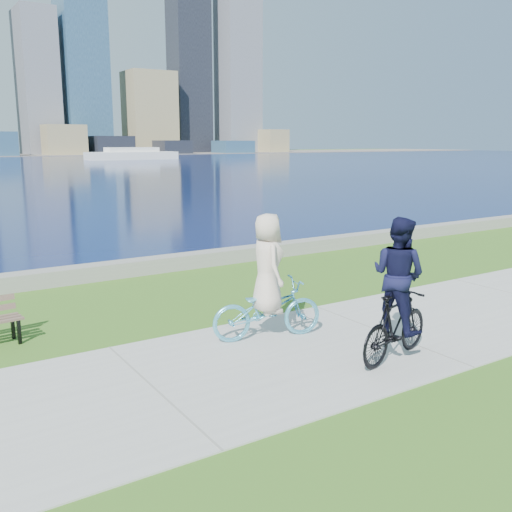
{
  "coord_description": "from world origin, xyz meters",
  "views": [
    {
      "loc": [
        -2.56,
        -6.37,
        3.1
      ],
      "look_at": [
        2.78,
        1.94,
        1.1
      ],
      "focal_mm": 40.0,
      "sensor_mm": 36.0,
      "label": 1
    }
  ],
  "objects": [
    {
      "name": "ground",
      "position": [
        0.0,
        0.0,
        0.0
      ],
      "size": [
        320.0,
        320.0,
        0.0
      ],
      "primitive_type": "plane",
      "color": "#36631A",
      "rests_on": "ground"
    },
    {
      "name": "concrete_path",
      "position": [
        0.0,
        0.0,
        0.01
      ],
      "size": [
        80.0,
        3.5,
        0.02
      ],
      "primitive_type": "cube",
      "color": "#A9A9A4",
      "rests_on": "ground"
    },
    {
      "name": "seawall",
      "position": [
        0.0,
        6.2,
        0.17
      ],
      "size": [
        90.0,
        0.5,
        0.35
      ],
      "primitive_type": "cube",
      "color": "gray",
      "rests_on": "ground"
    },
    {
      "name": "ferry_far",
      "position": [
        31.88,
        85.27,
        0.84
      ],
      "size": [
        14.85,
        4.24,
        2.01
      ],
      "color": "white",
      "rests_on": "ground"
    },
    {
      "name": "cyclist_woman",
      "position": [
        2.26,
        0.81,
        0.76
      ],
      "size": [
        1.04,
        1.89,
        1.99
      ],
      "rotation": [
        0.0,
        0.0,
        1.33
      ],
      "color": "#58B6D6",
      "rests_on": "ground"
    },
    {
      "name": "cyclist_man",
      "position": [
        3.29,
        -0.93,
        0.89
      ],
      "size": [
        0.86,
        1.72,
        2.06
      ],
      "rotation": [
        0.0,
        0.0,
        1.81
      ],
      "color": "black",
      "rests_on": "ground"
    }
  ]
}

